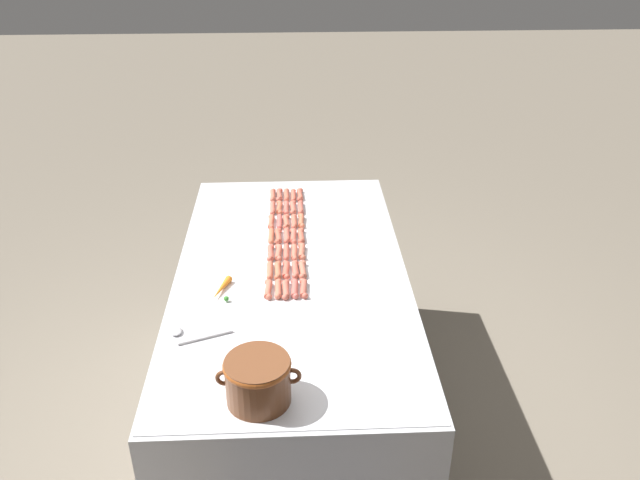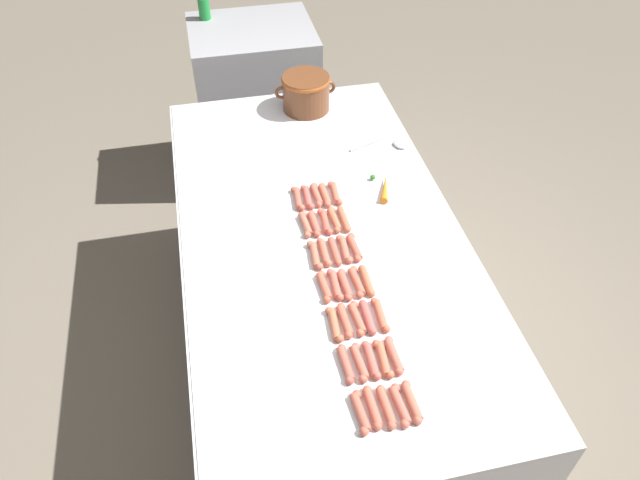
{
  "view_description": "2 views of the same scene",
  "coord_description": "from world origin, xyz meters",
  "px_view_note": "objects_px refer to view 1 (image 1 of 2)",
  "views": [
    {
      "loc": [
        -0.02,
        2.56,
        2.51
      ],
      "look_at": [
        -0.14,
        -0.13,
        1.01
      ],
      "focal_mm": 36.46,
      "sensor_mm": 36.0,
      "label": 1
    },
    {
      "loc": [
        -0.36,
        -1.63,
        2.48
      ],
      "look_at": [
        -0.03,
        -0.12,
        0.98
      ],
      "focal_mm": 33.44,
      "sensor_mm": 36.0,
      "label": 2
    }
  ],
  "objects_px": {
    "hot_dog_8": "(293,207)",
    "hot_dog_0": "(300,195)",
    "hot_dog_10": "(293,236)",
    "hot_dog_25": "(279,253)",
    "hot_dog_19": "(286,270)",
    "hot_dog_32": "(271,253)",
    "hot_dog_5": "(303,270)",
    "hot_dog_33": "(270,270)",
    "serving_spoon": "(186,333)",
    "hot_dog_34": "(268,289)",
    "hot_dog_7": "(293,195)",
    "carrot": "(221,289)",
    "hot_dog_13": "(295,289)",
    "hot_dog_2": "(301,221)",
    "hot_dog_27": "(278,289)",
    "hot_dog_17": "(287,236)",
    "hot_dog_30": "(271,222)",
    "hot_dog_3": "(301,236)",
    "hot_dog_28": "(273,195)",
    "hot_dog_26": "(278,270)",
    "bean_pot": "(258,378)",
    "hot_dog_24": "(278,236)",
    "hot_dog_16": "(286,222)",
    "hot_dog_14": "(287,195)",
    "hot_dog_6": "(304,288)",
    "hot_dog_9": "(294,221)",
    "hot_dog_22": "(279,208)",
    "hot_dog_11": "(294,252)",
    "hot_dog_4": "(302,251)",
    "hot_dog_18": "(286,252)",
    "hot_dog_20": "(286,290)",
    "hot_dog_31": "(271,236)",
    "hot_dog_29": "(273,208)",
    "hot_dog_15": "(286,208)",
    "hot_dog_12": "(295,270)",
    "hot_dog_23": "(280,222)"
  },
  "relations": [
    {
      "from": "hot_dog_8",
      "to": "hot_dog_0",
      "type": "bearing_deg",
      "value": -104.13
    },
    {
      "from": "hot_dog_10",
      "to": "hot_dog_25",
      "type": "height_order",
      "value": "same"
    },
    {
      "from": "hot_dog_19",
      "to": "hot_dog_32",
      "type": "bearing_deg",
      "value": -64.81
    },
    {
      "from": "hot_dog_0",
      "to": "hot_dog_32",
      "type": "bearing_deg",
      "value": 76.79
    },
    {
      "from": "hot_dog_5",
      "to": "hot_dog_25",
      "type": "distance_m",
      "value": 0.2
    },
    {
      "from": "hot_dog_33",
      "to": "serving_spoon",
      "type": "xyz_separation_m",
      "value": [
        0.32,
        0.45,
        -0.01
      ]
    },
    {
      "from": "hot_dog_34",
      "to": "hot_dog_7",
      "type": "bearing_deg",
      "value": -97.0
    },
    {
      "from": "hot_dog_32",
      "to": "carrot",
      "type": "relative_size",
      "value": 0.82
    },
    {
      "from": "hot_dog_5",
      "to": "hot_dog_13",
      "type": "distance_m",
      "value": 0.16
    },
    {
      "from": "hot_dog_25",
      "to": "serving_spoon",
      "type": "distance_m",
      "value": 0.71
    },
    {
      "from": "hot_dog_2",
      "to": "carrot",
      "type": "bearing_deg",
      "value": 60.53
    },
    {
      "from": "hot_dog_8",
      "to": "hot_dog_27",
      "type": "relative_size",
      "value": 1.0
    },
    {
      "from": "hot_dog_17",
      "to": "hot_dog_30",
      "type": "relative_size",
      "value": 1.0
    },
    {
      "from": "hot_dog_17",
      "to": "hot_dog_34",
      "type": "xyz_separation_m",
      "value": [
        0.08,
        0.49,
        0.0
      ]
    },
    {
      "from": "hot_dog_3",
      "to": "hot_dog_28",
      "type": "xyz_separation_m",
      "value": [
        0.15,
        -0.49,
        0.0
      ]
    },
    {
      "from": "hot_dog_26",
      "to": "hot_dog_28",
      "type": "height_order",
      "value": "same"
    },
    {
      "from": "bean_pot",
      "to": "hot_dog_24",
      "type": "bearing_deg",
      "value": -92.68
    },
    {
      "from": "hot_dog_7",
      "to": "hot_dog_16",
      "type": "distance_m",
      "value": 0.33
    },
    {
      "from": "hot_dog_16",
      "to": "hot_dog_28",
      "type": "xyz_separation_m",
      "value": [
        0.08,
        -0.33,
        0.0
      ]
    },
    {
      "from": "hot_dog_14",
      "to": "hot_dog_19",
      "type": "xyz_separation_m",
      "value": [
        0.0,
        0.81,
        0.0
      ]
    },
    {
      "from": "hot_dog_5",
      "to": "hot_dog_6",
      "type": "height_order",
      "value": "same"
    },
    {
      "from": "serving_spoon",
      "to": "hot_dog_9",
      "type": "bearing_deg",
      "value": -115.31
    },
    {
      "from": "hot_dog_6",
      "to": "hot_dog_14",
      "type": "bearing_deg",
      "value": -85.56
    },
    {
      "from": "hot_dog_22",
      "to": "serving_spoon",
      "type": "height_order",
      "value": "hot_dog_22"
    },
    {
      "from": "hot_dog_11",
      "to": "hot_dog_30",
      "type": "bearing_deg",
      "value": -70.07
    },
    {
      "from": "hot_dog_7",
      "to": "hot_dog_25",
      "type": "distance_m",
      "value": 0.65
    },
    {
      "from": "hot_dog_17",
      "to": "hot_dog_27",
      "type": "xyz_separation_m",
      "value": [
        0.04,
        0.49,
        0.0
      ]
    },
    {
      "from": "hot_dog_4",
      "to": "hot_dog_5",
      "type": "height_order",
      "value": "same"
    },
    {
      "from": "hot_dog_25",
      "to": "hot_dog_10",
      "type": "bearing_deg",
      "value": -114.25
    },
    {
      "from": "hot_dog_18",
      "to": "bean_pot",
      "type": "xyz_separation_m",
      "value": [
        0.09,
        1.0,
        0.08
      ]
    },
    {
      "from": "hot_dog_13",
      "to": "hot_dog_10",
      "type": "bearing_deg",
      "value": -89.87
    },
    {
      "from": "hot_dog_9",
      "to": "hot_dog_6",
      "type": "bearing_deg",
      "value": 93.13
    },
    {
      "from": "hot_dog_20",
      "to": "hot_dog_31",
      "type": "bearing_deg",
      "value": -81.47
    },
    {
      "from": "hot_dog_30",
      "to": "hot_dog_34",
      "type": "height_order",
      "value": "same"
    },
    {
      "from": "hot_dog_29",
      "to": "hot_dog_10",
      "type": "bearing_deg",
      "value": 108.87
    },
    {
      "from": "hot_dog_4",
      "to": "hot_dog_15",
      "type": "distance_m",
      "value": 0.49
    },
    {
      "from": "hot_dog_11",
      "to": "hot_dog_16",
      "type": "relative_size",
      "value": 1.0
    },
    {
      "from": "hot_dog_11",
      "to": "hot_dog_18",
      "type": "bearing_deg",
      "value": -7.14
    },
    {
      "from": "hot_dog_28",
      "to": "carrot",
      "type": "xyz_separation_m",
      "value": [
        0.21,
        0.96,
        0.0
      ]
    },
    {
      "from": "hot_dog_15",
      "to": "hot_dog_26",
      "type": "distance_m",
      "value": 0.65
    },
    {
      "from": "hot_dog_6",
      "to": "hot_dog_33",
      "type": "xyz_separation_m",
      "value": [
        0.15,
        -0.16,
        0.0
      ]
    },
    {
      "from": "hot_dog_25",
      "to": "hot_dog_11",
      "type": "bearing_deg",
      "value": 179.53
    },
    {
      "from": "hot_dog_5",
      "to": "hot_dog_20",
      "type": "distance_m",
      "value": 0.18
    },
    {
      "from": "hot_dog_19",
      "to": "hot_dog_28",
      "type": "relative_size",
      "value": 1.0
    },
    {
      "from": "hot_dog_8",
      "to": "hot_dog_9",
      "type": "relative_size",
      "value": 1.0
    },
    {
      "from": "hot_dog_12",
      "to": "bean_pot",
      "type": "xyz_separation_m",
      "value": [
        0.14,
        0.83,
        0.08
      ]
    },
    {
      "from": "hot_dog_4",
      "to": "hot_dog_5",
      "type": "relative_size",
      "value": 1.0
    },
    {
      "from": "hot_dog_22",
      "to": "hot_dog_23",
      "type": "height_order",
      "value": "same"
    },
    {
      "from": "hot_dog_6",
      "to": "hot_dog_27",
      "type": "relative_size",
      "value": 1.0
    },
    {
      "from": "hot_dog_6",
      "to": "hot_dog_7",
      "type": "height_order",
      "value": "same"
    }
  ]
}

